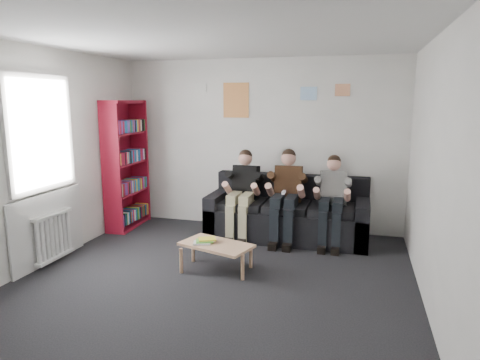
# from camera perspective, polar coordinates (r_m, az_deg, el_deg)

# --- Properties ---
(room_shell) EXTENTS (5.00, 5.00, 5.00)m
(room_shell) POSITION_cam_1_polar(r_m,az_deg,el_deg) (4.50, -4.53, 1.63)
(room_shell) COLOR black
(room_shell) RESTS_ON ground
(sofa) EXTENTS (2.36, 0.96, 0.91)m
(sofa) POSITION_cam_1_polar(r_m,az_deg,el_deg) (6.53, 6.38, -4.77)
(sofa) COLOR black
(sofa) RESTS_ON ground
(bookshelf) EXTENTS (0.31, 0.92, 2.05)m
(bookshelf) POSITION_cam_1_polar(r_m,az_deg,el_deg) (7.13, -14.88, 1.97)
(bookshelf) COLOR maroon
(bookshelf) RESTS_ON ground
(coffee_table) EXTENTS (0.85, 0.47, 0.34)m
(coffee_table) POSITION_cam_1_polar(r_m,az_deg,el_deg) (5.25, -3.17, -8.89)
(coffee_table) COLOR tan
(coffee_table) RESTS_ON ground
(game_cases) EXTENTS (0.25, 0.22, 0.05)m
(game_cases) POSITION_cam_1_polar(r_m,az_deg,el_deg) (5.27, -4.75, -8.09)
(game_cases) COLOR silver
(game_cases) RESTS_ON coffee_table
(person_left) EXTENTS (0.38, 0.82, 1.32)m
(person_left) POSITION_cam_1_polar(r_m,az_deg,el_deg) (6.39, 0.31, -1.89)
(person_left) COLOR black
(person_left) RESTS_ON sofa
(person_middle) EXTENTS (0.40, 0.85, 1.35)m
(person_middle) POSITION_cam_1_polar(r_m,az_deg,el_deg) (6.25, 6.13, -2.13)
(person_middle) COLOR #452917
(person_middle) RESTS_ON sofa
(person_right) EXTENTS (0.36, 0.78, 1.28)m
(person_right) POSITION_cam_1_polar(r_m,az_deg,el_deg) (6.18, 12.15, -2.68)
(person_right) COLOR white
(person_right) RESTS_ON sofa
(radiator) EXTENTS (0.10, 0.64, 0.60)m
(radiator) POSITION_cam_1_polar(r_m,az_deg,el_deg) (5.96, -23.58, -6.87)
(radiator) COLOR white
(radiator) RESTS_ON ground
(window) EXTENTS (0.05, 1.30, 2.36)m
(window) POSITION_cam_1_polar(r_m,az_deg,el_deg) (5.86, -24.63, -0.41)
(window) COLOR white
(window) RESTS_ON room_shell
(poster_large) EXTENTS (0.42, 0.01, 0.55)m
(poster_large) POSITION_cam_1_polar(r_m,az_deg,el_deg) (6.93, -0.53, 10.58)
(poster_large) COLOR #EBBB53
(poster_large) RESTS_ON room_shell
(poster_blue) EXTENTS (0.25, 0.01, 0.20)m
(poster_blue) POSITION_cam_1_polar(r_m,az_deg,el_deg) (6.70, 9.14, 11.31)
(poster_blue) COLOR #449DE7
(poster_blue) RESTS_ON room_shell
(poster_pink) EXTENTS (0.22, 0.01, 0.18)m
(poster_pink) POSITION_cam_1_polar(r_m,az_deg,el_deg) (6.66, 13.51, 11.59)
(poster_pink) COLOR #C43D77
(poster_pink) RESTS_ON room_shell
(poster_sign) EXTENTS (0.20, 0.01, 0.14)m
(poster_sign) POSITION_cam_1_polar(r_m,az_deg,el_deg) (7.13, -5.28, 12.15)
(poster_sign) COLOR silver
(poster_sign) RESTS_ON room_shell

